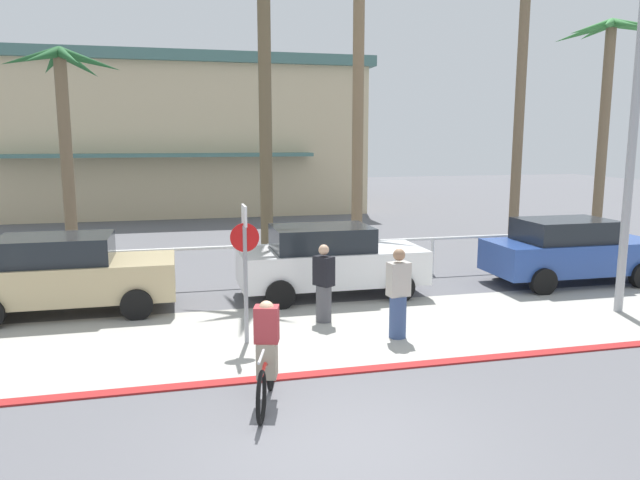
% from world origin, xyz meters
% --- Properties ---
extents(ground_plane, '(80.00, 80.00, 0.00)m').
position_xyz_m(ground_plane, '(0.00, 10.00, 0.00)').
color(ground_plane, '#5B5B60').
extents(sidewalk_strip, '(44.00, 4.00, 0.02)m').
position_xyz_m(sidewalk_strip, '(0.00, 4.20, 0.01)').
color(sidewalk_strip, '#ADAAA0').
rests_on(sidewalk_strip, ground).
extents(curb_paint, '(44.00, 0.24, 0.03)m').
position_xyz_m(curb_paint, '(0.00, 2.20, 0.01)').
color(curb_paint, maroon).
rests_on(curb_paint, ground).
extents(building_backdrop, '(20.73, 12.43, 7.69)m').
position_xyz_m(building_backdrop, '(-2.58, 27.51, 3.86)').
color(building_backdrop, beige).
rests_on(building_backdrop, ground).
extents(rail_fence, '(20.05, 0.08, 1.04)m').
position_xyz_m(rail_fence, '(-0.00, 8.50, 0.84)').
color(rail_fence, white).
rests_on(rail_fence, ground).
extents(stop_sign_bike_lane, '(0.52, 0.56, 2.56)m').
position_xyz_m(stop_sign_bike_lane, '(-0.70, 3.94, 1.68)').
color(stop_sign_bike_lane, gray).
rests_on(stop_sign_bike_lane, ground).
extents(palm_tree_3, '(3.32, 2.94, 6.35)m').
position_xyz_m(palm_tree_3, '(-4.95, 12.55, 4.66)').
color(palm_tree_3, '#756047').
rests_on(palm_tree_3, ground).
extents(palm_tree_4, '(3.09, 3.53, 9.88)m').
position_xyz_m(palm_tree_4, '(0.64, 10.33, 7.08)').
color(palm_tree_4, brown).
rests_on(palm_tree_4, ground).
extents(palm_tree_5, '(3.47, 3.09, 9.87)m').
position_xyz_m(palm_tree_5, '(3.85, 11.94, 7.14)').
color(palm_tree_5, '#846B4C').
rests_on(palm_tree_5, ground).
extents(palm_tree_6, '(2.77, 3.04, 9.66)m').
position_xyz_m(palm_tree_6, '(10.29, 13.08, 6.75)').
color(palm_tree_6, '#756047').
rests_on(palm_tree_6, ground).
extents(palm_tree_7, '(3.47, 3.10, 7.87)m').
position_xyz_m(palm_tree_7, '(13.13, 12.22, 6.00)').
color(palm_tree_7, '#756047').
rests_on(palm_tree_7, ground).
extents(car_tan_1, '(4.40, 2.02, 1.69)m').
position_xyz_m(car_tan_1, '(-4.21, 6.84, 0.87)').
color(car_tan_1, tan).
rests_on(car_tan_1, ground).
extents(car_white_2, '(4.40, 2.02, 1.69)m').
position_xyz_m(car_white_2, '(1.63, 6.93, 0.87)').
color(car_white_2, white).
rests_on(car_white_2, ground).
extents(car_blue_3, '(4.40, 2.02, 1.69)m').
position_xyz_m(car_blue_3, '(8.00, 6.67, 0.87)').
color(car_blue_3, '#284793').
rests_on(car_blue_3, ground).
extents(cyclist_red_0, '(0.54, 1.77, 1.50)m').
position_xyz_m(cyclist_red_0, '(-0.70, 1.43, 0.69)').
color(cyclist_red_0, black).
rests_on(cyclist_red_0, ground).
extents(pedestrian_0, '(0.43, 0.36, 1.72)m').
position_xyz_m(pedestrian_0, '(2.10, 3.57, 0.80)').
color(pedestrian_0, '#384C7A').
rests_on(pedestrian_0, ground).
extents(pedestrian_1, '(0.44, 0.48, 1.62)m').
position_xyz_m(pedestrian_1, '(0.99, 4.88, 0.75)').
color(pedestrian_1, '#4C4C51').
rests_on(pedestrian_1, ground).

